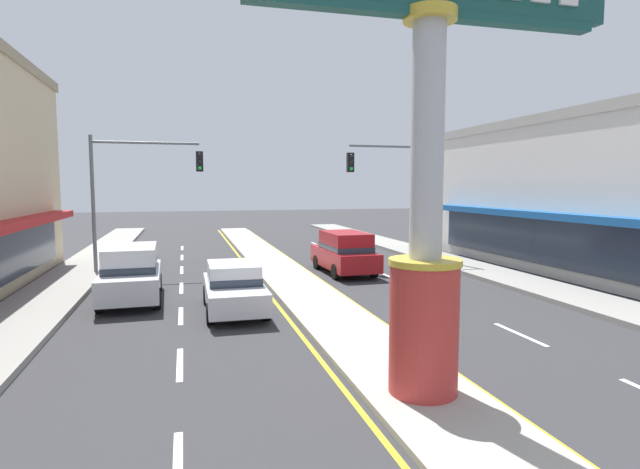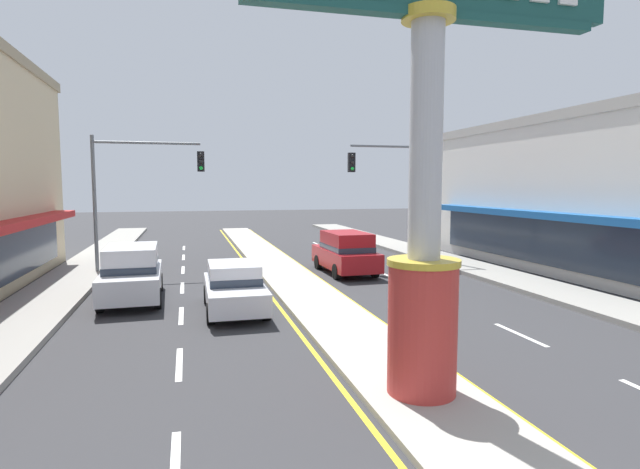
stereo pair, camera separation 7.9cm
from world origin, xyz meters
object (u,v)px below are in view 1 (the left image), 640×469
(traffic_light_left_side, at_px, (135,180))
(sedan_far_right_lane, at_px, (234,287))
(storefront_right, at_px, (605,194))
(suv_near_left_lane, at_px, (131,273))
(traffic_light_right_side, at_px, (404,180))
(suv_near_right_lane, at_px, (345,252))
(district_sign, at_px, (427,179))

(traffic_light_left_side, distance_m, sedan_far_right_lane, 9.57)
(storefront_right, distance_m, suv_near_left_lane, 21.27)
(traffic_light_right_side, xyz_separation_m, suv_near_right_lane, (-3.58, -1.55, -3.26))
(storefront_right, xyz_separation_m, sedan_far_right_lane, (-17.76, -3.70, -2.80))
(storefront_right, distance_m, suv_near_right_lane, 12.67)
(traffic_light_right_side, xyz_separation_m, sedan_far_right_lane, (-9.12, -7.29, -3.46))
(district_sign, xyz_separation_m, suv_near_right_lane, (2.77, 13.45, -3.13))
(district_sign, distance_m, sedan_far_right_lane, 8.84)
(storefront_right, bearing_deg, suv_near_left_lane, -176.47)
(district_sign, xyz_separation_m, sedan_far_right_lane, (-2.77, 7.70, -3.33))
(suv_near_right_lane, bearing_deg, district_sign, -101.63)
(traffic_light_right_side, relative_size, suv_near_right_lane, 1.33)
(storefront_right, height_order, traffic_light_right_side, storefront_right)
(sedan_far_right_lane, bearing_deg, suv_near_right_lane, 46.05)
(traffic_light_left_side, xyz_separation_m, sedan_far_right_lane, (3.59, -8.17, -3.46))
(district_sign, height_order, suv_near_left_lane, district_sign)
(sedan_far_right_lane, bearing_deg, traffic_light_right_side, 38.66)
(district_sign, distance_m, storefront_right, 18.85)
(district_sign, relative_size, traffic_light_left_side, 1.33)
(storefront_right, relative_size, suv_near_right_lane, 3.99)
(storefront_right, height_order, suv_near_right_lane, storefront_right)
(traffic_light_left_side, height_order, traffic_light_right_side, same)
(district_sign, relative_size, suv_near_left_lane, 1.77)
(sedan_far_right_lane, xyz_separation_m, suv_near_left_lane, (-3.30, 2.40, 0.20))
(traffic_light_left_side, bearing_deg, suv_near_right_lane, -14.94)
(district_sign, height_order, storefront_right, district_sign)
(suv_near_right_lane, relative_size, sedan_far_right_lane, 1.08)
(storefront_right, height_order, sedan_far_right_lane, storefront_right)
(storefront_right, bearing_deg, suv_near_right_lane, 170.51)
(district_sign, bearing_deg, suv_near_right_lane, 78.37)
(district_sign, relative_size, sedan_far_right_lane, 1.91)
(suv_near_right_lane, height_order, suv_near_left_lane, same)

